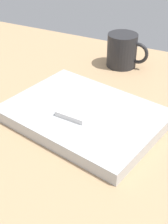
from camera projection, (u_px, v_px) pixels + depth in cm
name	position (u px, v px, depth cm)	size (l,w,h in cm)	color
desk_surface	(54.00, 110.00, 70.81)	(120.00, 80.00, 3.00)	tan
laptop_closed	(84.00, 115.00, 64.35)	(30.49, 22.46, 2.55)	#B7BABC
cell_phone_on_laptop	(83.00, 105.00, 64.18)	(6.98, 11.50, 1.17)	silver
coffee_mug	(123.00, 50.00, 83.81)	(11.23, 7.94, 8.82)	#262628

